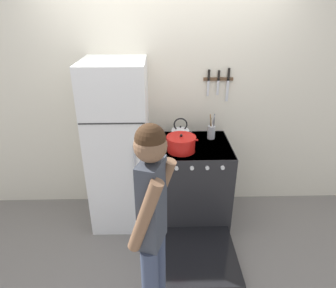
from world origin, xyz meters
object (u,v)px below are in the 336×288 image
person (153,226)px  stove_range (194,184)px  utensil_jar (211,131)px  tea_kettle (181,133)px  dutch_oven_pot (181,144)px  refrigerator (119,147)px

person → stove_range: bearing=-0.5°
utensil_jar → tea_kettle: bearing=-178.8°
dutch_oven_pot → person: size_ratio=0.20×
refrigerator → utensil_jar: refrigerator is taller
tea_kettle → utensil_jar: size_ratio=0.85×
refrigerator → stove_range: size_ratio=1.23×
tea_kettle → utensil_jar: bearing=1.2°
stove_range → tea_kettle: tea_kettle is taller
stove_range → tea_kettle: size_ratio=6.00×
utensil_jar → person: person is taller
refrigerator → utensil_jar: (0.97, 0.12, 0.11)m
tea_kettle → refrigerator: bearing=-170.1°
stove_range → refrigerator: bearing=175.3°
refrigerator → tea_kettle: (0.64, 0.11, 0.10)m
stove_range → tea_kettle: bearing=129.9°
stove_range → person: (-0.42, -1.21, 0.48)m
stove_range → utensil_jar: size_ratio=5.12×
dutch_oven_pot → tea_kettle: size_ratio=1.38×
utensil_jar → person: (-0.60, -1.40, -0.06)m
stove_range → dutch_oven_pot: size_ratio=4.36×
stove_range → person: size_ratio=0.87×
tea_kettle → person: (-0.27, -1.39, -0.05)m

